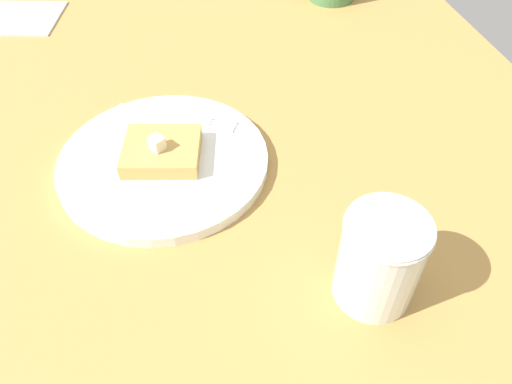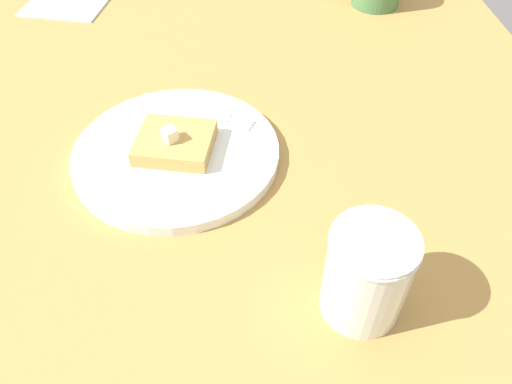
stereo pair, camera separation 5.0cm
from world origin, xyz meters
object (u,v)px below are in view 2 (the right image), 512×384
object	(u,v)px
plate	(177,152)
syrup_jar	(366,277)
napkin	(67,3)
fork	(203,112)

from	to	relation	value
plate	syrup_jar	distance (cm)	28.14
syrup_jar	napkin	distance (cm)	74.50
plate	napkin	bearing A→B (deg)	-63.60
fork	napkin	distance (cm)	42.75
syrup_jar	napkin	xyz separation A→B (cm)	(38.48, -63.65, -4.25)
fork	syrup_jar	distance (cm)	31.92
plate	napkin	world-z (taller)	plate
plate	napkin	xyz separation A→B (cm)	(20.86, -42.01, -0.65)
syrup_jar	napkin	bearing A→B (deg)	-58.85
fork	plate	bearing A→B (deg)	64.53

